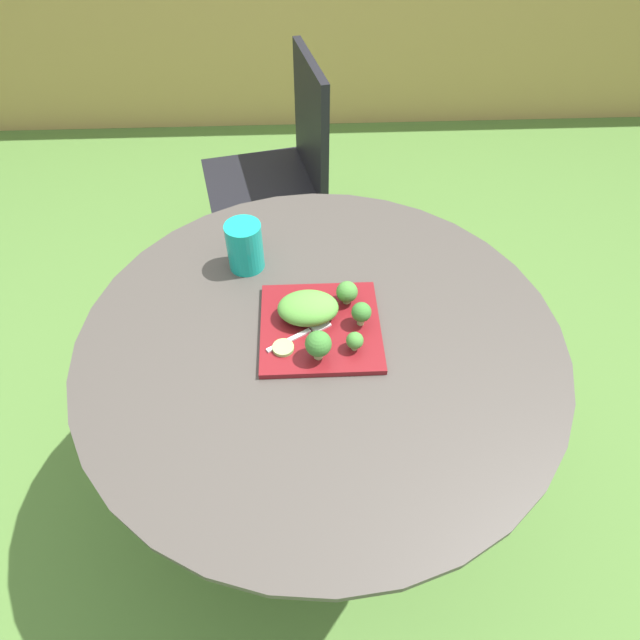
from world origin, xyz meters
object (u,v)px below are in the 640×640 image
Objects in this scene: fork at (304,333)px; salad_plate at (319,327)px; drinking_glass at (245,248)px; patio_chair at (284,161)px.

salad_plate is at bearing 34.18° from fork.
drinking_glass is at bearing 127.77° from salad_plate.
fork is (-0.04, -0.02, 0.01)m from salad_plate.
salad_plate is 1.91× the size of fork.
patio_chair is 1.11m from fork.
salad_plate is at bearing -52.23° from drinking_glass.
drinking_glass is (-0.17, 0.22, 0.05)m from salad_plate.
salad_plate is 2.14× the size of drinking_glass.
salad_plate is (0.09, -1.06, 0.22)m from patio_chair.
drinking_glass reaches higher than fork.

